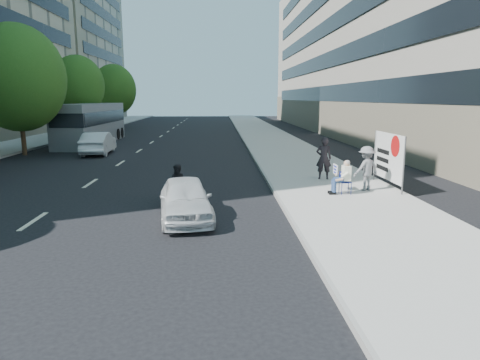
{
  "coord_description": "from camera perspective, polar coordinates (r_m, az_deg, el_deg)",
  "views": [
    {
      "loc": [
        -0.74,
        -11.05,
        3.75
      ],
      "look_at": [
        -0.13,
        1.15,
        1.4
      ],
      "focal_mm": 32.0,
      "sensor_mm": 36.0,
      "label": 1
    }
  ],
  "objects": [
    {
      "name": "tree_far_e",
      "position": [
        56.57,
        -16.44,
        11.48
      ],
      "size": [
        5.4,
        5.4,
        7.89
      ],
      "color": "#382616",
      "rests_on": "ground"
    },
    {
      "name": "near_sidewalk",
      "position": [
        31.63,
        5.79,
        4.14
      ],
      "size": [
        5.0,
        120.0,
        0.15
      ],
      "primitive_type": "cube",
      "color": "#AEACA3",
      "rests_on": "ground"
    },
    {
      "name": "pedestrian_woman",
      "position": [
        19.55,
        11.1,
        2.86
      ],
      "size": [
        0.75,
        0.56,
        1.89
      ],
      "primitive_type": "imported",
      "rotation": [
        0.0,
        0.0,
        2.97
      ],
      "color": "black",
      "rests_on": "near_sidewalk"
    },
    {
      "name": "ground",
      "position": [
        11.69,
        0.93,
        -7.83
      ],
      "size": [
        160.0,
        160.0,
        0.0
      ],
      "primitive_type": "plane",
      "color": "black",
      "rests_on": "ground"
    },
    {
      "name": "near_building",
      "position": [
        46.98,
        20.38,
        17.87
      ],
      "size": [
        14.0,
        70.0,
        20.0
      ],
      "primitive_type": "cube",
      "color": "gray",
      "rests_on": "ground"
    },
    {
      "name": "motorcycle",
      "position": [
        15.6,
        -8.16,
        -0.75
      ],
      "size": [
        0.7,
        2.04,
        1.42
      ],
      "rotation": [
        0.0,
        0.0,
        0.01
      ],
      "color": "black",
      "rests_on": "ground"
    },
    {
      "name": "jogger",
      "position": [
        17.55,
        16.49,
        1.49
      ],
      "size": [
        1.29,
        1.03,
        1.75
      ],
      "primitive_type": "imported",
      "rotation": [
        0.0,
        0.0,
        3.53
      ],
      "color": "slate",
      "rests_on": "near_sidewalk"
    },
    {
      "name": "seated_protester",
      "position": [
        16.68,
        13.51,
        0.63
      ],
      "size": [
        0.83,
        1.12,
        1.31
      ],
      "color": "navy",
      "rests_on": "near_sidewalk"
    },
    {
      "name": "protest_banner",
      "position": [
        18.52,
        19.14,
        2.98
      ],
      "size": [
        0.08,
        3.06,
        2.2
      ],
      "color": "#4C4C4C",
      "rests_on": "near_sidewalk"
    },
    {
      "name": "tree_far_d",
      "position": [
        43.06,
        -20.83,
        11.69
      ],
      "size": [
        4.8,
        4.8,
        7.65
      ],
      "color": "#382616",
      "rests_on": "ground"
    },
    {
      "name": "bus",
      "position": [
        38.02,
        -19.15,
        7.09
      ],
      "size": [
        2.82,
        12.1,
        3.3
      ],
      "rotation": [
        0.0,
        0.0,
        -0.02
      ],
      "color": "slate",
      "rests_on": "ground"
    },
    {
      "name": "tree_far_c",
      "position": [
        31.84,
        -27.53,
        11.96
      ],
      "size": [
        6.0,
        6.0,
        8.47
      ],
      "color": "#382616",
      "rests_on": "ground"
    },
    {
      "name": "far_bldg_north",
      "position": [
        79.36,
        -25.71,
        17.26
      ],
      "size": [
        22.0,
        28.0,
        28.0
      ],
      "primitive_type": "cube",
      "color": "#C2B591",
      "rests_on": "ground"
    },
    {
      "name": "white_sedan_mid",
      "position": [
        30.62,
        -18.36,
        4.7
      ],
      "size": [
        1.85,
        4.64,
        1.5
      ],
      "primitive_type": "imported",
      "rotation": [
        0.0,
        0.0,
        3.2
      ],
      "color": "silver",
      "rests_on": "ground"
    },
    {
      "name": "white_sedan_near",
      "position": [
        13.45,
        -7.31,
        -2.51
      ],
      "size": [
        2.06,
        4.03,
        1.31
      ],
      "primitive_type": "imported",
      "rotation": [
        0.0,
        0.0,
        0.14
      ],
      "color": "silver",
      "rests_on": "ground"
    }
  ]
}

